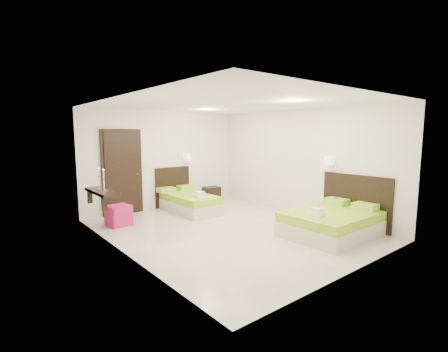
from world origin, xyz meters
TOP-DOWN VIEW (x-y plane):
  - floor at (0.00, 0.00)m, footprint 5.50×5.50m
  - bed_single at (0.22, 1.96)m, footprint 1.05×1.75m
  - bed_double at (1.42, -1.55)m, footprint 1.83×1.55m
  - nightstand at (1.46, 2.62)m, footprint 0.49×0.44m
  - ottoman at (-1.69, 1.76)m, footprint 0.50×0.50m
  - door at (-1.20, 2.70)m, footprint 1.02×0.15m
  - console_shelf at (-2.08, 1.60)m, footprint 0.35×1.20m

SIDE VIEW (x-z plane):
  - floor at x=0.00m, z-range 0.00..0.00m
  - nightstand at x=1.46m, z-range 0.00..0.43m
  - ottoman at x=-1.69m, z-range 0.00..0.45m
  - bed_single at x=0.22m, z-range -0.45..0.99m
  - bed_double at x=1.42m, z-range -0.48..1.03m
  - console_shelf at x=-2.08m, z-range 0.42..1.21m
  - door at x=-1.20m, z-range -0.02..2.12m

